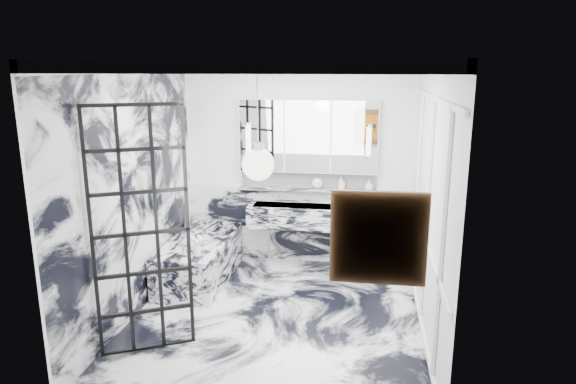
% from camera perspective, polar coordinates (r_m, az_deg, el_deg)
% --- Properties ---
extents(floor, '(3.60, 3.60, 0.00)m').
position_cam_1_polar(floor, '(5.97, -1.32, -13.62)').
color(floor, silver).
rests_on(floor, ground).
extents(ceiling, '(3.60, 3.60, 0.00)m').
position_cam_1_polar(ceiling, '(5.30, -1.49, 14.33)').
color(ceiling, white).
rests_on(ceiling, wall_back).
extents(wall_back, '(3.60, 0.00, 3.60)m').
position_cam_1_polar(wall_back, '(7.21, 1.10, 3.01)').
color(wall_back, white).
rests_on(wall_back, floor).
extents(wall_front, '(3.60, 0.00, 3.60)m').
position_cam_1_polar(wall_front, '(3.79, -6.18, -7.16)').
color(wall_front, white).
rests_on(wall_front, floor).
extents(wall_left, '(0.00, 3.60, 3.60)m').
position_cam_1_polar(wall_left, '(5.95, -16.74, 0.10)').
color(wall_left, white).
rests_on(wall_left, floor).
extents(wall_right, '(0.00, 3.60, 3.60)m').
position_cam_1_polar(wall_right, '(5.43, 15.47, -1.11)').
color(wall_right, white).
rests_on(wall_right, floor).
extents(marble_clad_back, '(3.18, 0.05, 1.05)m').
position_cam_1_polar(marble_clad_back, '(7.40, 1.04, -3.70)').
color(marble_clad_back, silver).
rests_on(marble_clad_back, floor).
extents(marble_clad_left, '(0.02, 3.56, 2.68)m').
position_cam_1_polar(marble_clad_left, '(5.96, -16.57, -0.46)').
color(marble_clad_left, silver).
rests_on(marble_clad_left, floor).
extents(panel_molding, '(0.03, 3.40, 2.30)m').
position_cam_1_polar(panel_molding, '(5.45, 15.19, -2.11)').
color(panel_molding, white).
rests_on(panel_molding, floor).
extents(soap_bottle_a, '(0.08, 0.08, 0.19)m').
position_cam_1_polar(soap_bottle_a, '(7.11, 5.88, 1.01)').
color(soap_bottle_a, '#8C5919').
rests_on(soap_bottle_a, ledge).
extents(soap_bottle_b, '(0.08, 0.08, 0.17)m').
position_cam_1_polar(soap_bottle_b, '(7.11, 6.03, 0.92)').
color(soap_bottle_b, '#4C4C51').
rests_on(soap_bottle_b, ledge).
extents(soap_bottle_c, '(0.13, 0.13, 0.15)m').
position_cam_1_polar(soap_bottle_c, '(7.11, 9.01, 0.76)').
color(soap_bottle_c, silver).
rests_on(soap_bottle_c, ledge).
extents(face_pot, '(0.15, 0.15, 0.15)m').
position_cam_1_polar(face_pot, '(7.14, 3.28, 0.95)').
color(face_pot, white).
rests_on(face_pot, ledge).
extents(amber_bottle, '(0.04, 0.04, 0.10)m').
position_cam_1_polar(amber_bottle, '(7.14, 3.67, 0.74)').
color(amber_bottle, '#8C5919').
rests_on(amber_bottle, ledge).
extents(flower_vase, '(0.09, 0.09, 0.12)m').
position_cam_1_polar(flower_vase, '(6.26, -10.08, -6.40)').
color(flower_vase, silver).
rests_on(flower_vase, bathtub).
extents(crittall_door, '(0.80, 0.43, 2.42)m').
position_cam_1_polar(crittall_door, '(5.07, -16.01, -4.44)').
color(crittall_door, black).
rests_on(crittall_door, floor).
extents(artwork, '(0.58, 0.06, 0.58)m').
position_cam_1_polar(artwork, '(3.65, 10.02, -5.08)').
color(artwork, '#BC7513').
rests_on(artwork, wall_front).
extents(pendant_light, '(0.26, 0.26, 0.26)m').
position_cam_1_polar(pendant_light, '(4.05, -3.34, 3.08)').
color(pendant_light, white).
rests_on(pendant_light, ceiling).
extents(trough_sink, '(1.60, 0.45, 0.30)m').
position_cam_1_polar(trough_sink, '(7.11, 2.01, -2.70)').
color(trough_sink, silver).
rests_on(trough_sink, wall_back).
extents(ledge, '(1.90, 0.14, 0.04)m').
position_cam_1_polar(ledge, '(7.18, 2.19, 0.27)').
color(ledge, silver).
rests_on(ledge, wall_back).
extents(subway_tile, '(1.90, 0.03, 0.23)m').
position_cam_1_polar(subway_tile, '(7.21, 2.26, 1.43)').
color(subway_tile, white).
rests_on(subway_tile, wall_back).
extents(mirror_cabinet, '(1.90, 0.16, 1.00)m').
position_cam_1_polar(mirror_cabinet, '(7.05, 2.25, 6.21)').
color(mirror_cabinet, white).
rests_on(mirror_cabinet, wall_back).
extents(sconce_left, '(0.07, 0.07, 0.40)m').
position_cam_1_polar(sconce_left, '(7.10, -4.46, 5.91)').
color(sconce_left, white).
rests_on(sconce_left, mirror_cabinet).
extents(sconce_right, '(0.07, 0.07, 0.40)m').
position_cam_1_polar(sconce_right, '(6.92, 8.96, 5.58)').
color(sconce_right, white).
rests_on(sconce_right, mirror_cabinet).
extents(bathtub, '(0.75, 1.65, 0.55)m').
position_cam_1_polar(bathtub, '(6.92, -9.72, -7.35)').
color(bathtub, silver).
rests_on(bathtub, floor).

